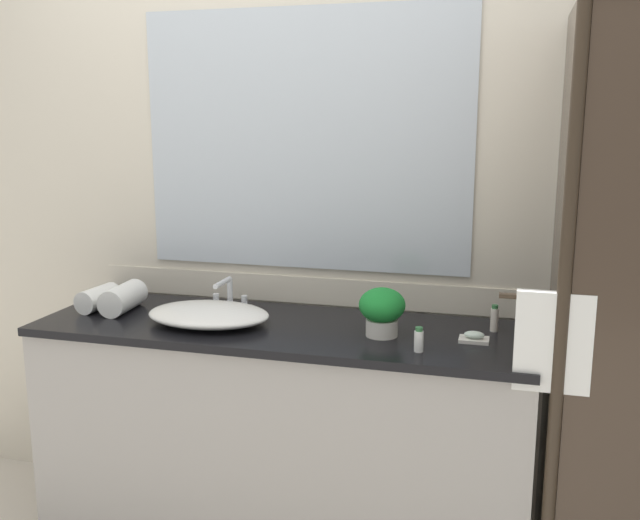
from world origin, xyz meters
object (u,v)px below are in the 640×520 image
soap_dish (474,337)px  potted_plant (382,309)px  sink_basin (209,314)px  rolled_towel_middle (123,298)px  faucet (229,298)px  rolled_towel_near_edge (98,298)px  amenity_bottle_lotion (494,319)px  amenity_bottle_shampoo (419,340)px

soap_dish → potted_plant: bearing=-176.5°
sink_basin → potted_plant: (0.64, 0.02, 0.06)m
rolled_towel_middle → faucet: bearing=18.2°
potted_plant → sink_basin: bearing=-178.2°
potted_plant → rolled_towel_middle: (-1.03, 0.04, -0.04)m
faucet → rolled_towel_near_edge: bearing=-165.4°
faucet → amenity_bottle_lotion: size_ratio=1.77×
sink_basin → amenity_bottle_lotion: size_ratio=4.77×
faucet → amenity_bottle_shampoo: 0.84m
sink_basin → soap_dish: 0.96m
potted_plant → amenity_bottle_shampoo: (0.15, -0.13, -0.06)m
amenity_bottle_lotion → rolled_towel_middle: bearing=-175.4°
amenity_bottle_shampoo → rolled_towel_middle: size_ratio=0.37×
rolled_towel_near_edge → rolled_towel_middle: bearing=0.9°
soap_dish → amenity_bottle_shampoo: amenity_bottle_shampoo is taller
potted_plant → amenity_bottle_lotion: (0.37, 0.16, -0.05)m
amenity_bottle_shampoo → rolled_towel_middle: bearing=171.4°
amenity_bottle_lotion → soap_dish: bearing=-114.0°
faucet → potted_plant: bearing=-15.0°
sink_basin → faucet: faucet is taller
sink_basin → amenity_bottle_lotion: bearing=9.9°
sink_basin → rolled_towel_middle: size_ratio=2.08×
soap_dish → rolled_towel_near_edge: (-1.45, 0.02, 0.03)m
soap_dish → amenity_bottle_shampoo: 0.23m
faucet → potted_plant: size_ratio=1.00×
rolled_towel_near_edge → rolled_towel_middle: 0.11m
faucet → amenity_bottle_shampoo: bearing=-21.3°
sink_basin → faucet: 0.19m
faucet → soap_dish: 0.97m
sink_basin → amenity_bottle_lotion: (1.02, 0.18, 0.01)m
amenity_bottle_lotion → amenity_bottle_shampoo: bearing=-128.1°
sink_basin → amenity_bottle_shampoo: bearing=-8.3°
faucet → sink_basin: bearing=-90.0°
rolled_towel_middle → amenity_bottle_lotion: bearing=4.6°
faucet → amenity_bottle_lotion: (1.02, -0.01, -0.00)m
sink_basin → rolled_towel_near_edge: size_ratio=2.51×
faucet → amenity_bottle_lotion: faucet is taller
potted_plant → amenity_bottle_lotion: potted_plant is taller
rolled_towel_near_edge → sink_basin: bearing=-7.0°
sink_basin → rolled_towel_near_edge: (-0.50, 0.06, 0.01)m
soap_dish → amenity_bottle_shampoo: bearing=-137.4°
sink_basin → amenity_bottle_lotion: 1.03m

